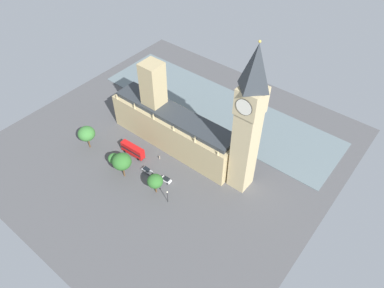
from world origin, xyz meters
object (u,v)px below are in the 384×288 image
at_px(parliament_building, 172,125).
at_px(pedestrian_midblock, 160,158).
at_px(car_silver_corner, 147,170).
at_px(car_white_under_trees, 166,180).
at_px(double_decker_bus_far_end, 133,150).
at_px(plane_tree_kerbside, 114,159).
at_px(clock_tower, 248,122).
at_px(plane_tree_trailing, 87,134).
at_px(plane_tree_near_tower, 122,162).
at_px(plane_tree_opposite_hall, 155,181).
at_px(street_lamp_leading, 167,195).

distance_m(parliament_building, pedestrian_midblock, 13.66).
distance_m(car_silver_corner, car_white_under_trees, 8.83).
relative_size(double_decker_bus_far_end, plane_tree_kerbside, 1.50).
relative_size(clock_tower, plane_tree_trailing, 5.59).
height_order(clock_tower, plane_tree_trailing, clock_tower).
xyz_separation_m(pedestrian_midblock, plane_tree_kerbside, (14.01, -9.89, 4.44)).
xyz_separation_m(double_decker_bus_far_end, pedestrian_midblock, (-4.75, 9.68, -1.93)).
relative_size(clock_tower, car_silver_corner, 12.93).
relative_size(car_silver_corner, plane_tree_near_tower, 0.41).
xyz_separation_m(parliament_building, plane_tree_kerbside, (24.47, -7.60, -4.04)).
xyz_separation_m(pedestrian_midblock, plane_tree_trailing, (12.86, -26.37, 6.70)).
bearing_deg(plane_tree_kerbside, car_white_under_trees, 110.00).
distance_m(plane_tree_opposite_hall, street_lamp_leading, 6.50).
bearing_deg(car_silver_corner, double_decker_bus_far_end, -106.56).
distance_m(clock_tower, plane_tree_near_tower, 48.24).
bearing_deg(plane_tree_trailing, street_lamp_leading, 89.09).
relative_size(clock_tower, plane_tree_opposite_hall, 6.85).
xyz_separation_m(car_white_under_trees, plane_tree_kerbside, (7.12, -19.56, 4.26)).
bearing_deg(plane_tree_trailing, parliament_building, 134.08).
height_order(double_decker_bus_far_end, pedestrian_midblock, double_decker_bus_far_end).
bearing_deg(street_lamp_leading, plane_tree_opposite_hall, -96.18).
bearing_deg(double_decker_bus_far_end, clock_tower, 107.05).
relative_size(car_white_under_trees, plane_tree_kerbside, 0.59).
relative_size(clock_tower, plane_tree_near_tower, 5.30).
xyz_separation_m(car_white_under_trees, street_lamp_leading, (6.65, 6.67, 3.19)).
relative_size(car_silver_corner, plane_tree_kerbside, 0.63).
distance_m(parliament_building, clock_tower, 39.27).
bearing_deg(plane_tree_opposite_hall, double_decker_bus_far_end, -112.26).
relative_size(double_decker_bus_far_end, plane_tree_trailing, 1.03).
relative_size(clock_tower, pedestrian_midblock, 36.70).
bearing_deg(pedestrian_midblock, double_decker_bus_far_end, -145.05).
bearing_deg(pedestrian_midblock, plane_tree_near_tower, -97.52).
height_order(plane_tree_opposite_hall, plane_tree_trailing, plane_tree_trailing).
xyz_separation_m(car_silver_corner, plane_tree_trailing, (4.87, -27.28, 6.52)).
relative_size(car_white_under_trees, plane_tree_near_tower, 0.38).
relative_size(plane_tree_opposite_hall, plane_tree_trailing, 0.81).
relative_size(plane_tree_near_tower, street_lamp_leading, 1.88).
distance_m(plane_tree_near_tower, plane_tree_trailing, 22.14).
bearing_deg(car_white_under_trees, pedestrian_midblock, 52.33).
bearing_deg(plane_tree_opposite_hall, car_silver_corner, -117.84).
xyz_separation_m(parliament_building, double_decker_bus_far_end, (15.21, -7.39, -6.55)).
bearing_deg(clock_tower, plane_tree_kerbside, -60.16).
bearing_deg(pedestrian_midblock, car_white_under_trees, -26.66).
bearing_deg(street_lamp_leading, car_silver_corner, -109.79).
relative_size(pedestrian_midblock, plane_tree_kerbside, 0.22).
distance_m(plane_tree_opposite_hall, plane_tree_trailing, 36.55).
distance_m(parliament_building, plane_tree_kerbside, 25.94).
relative_size(parliament_building, plane_tree_kerbside, 7.87).
height_order(plane_tree_near_tower, plane_tree_trailing, plane_tree_near_tower).
xyz_separation_m(double_decker_bus_far_end, street_lamp_leading, (8.78, 26.01, 1.44)).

